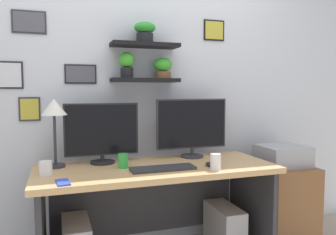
% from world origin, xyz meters
% --- Properties ---
extents(back_wall_assembly, '(4.40, 0.24, 2.70)m').
position_xyz_m(back_wall_assembly, '(-0.00, 0.44, 1.36)').
color(back_wall_assembly, silver).
rests_on(back_wall_assembly, ground).
extents(desk, '(1.68, 0.68, 0.75)m').
position_xyz_m(desk, '(0.00, 0.06, 0.54)').
color(desk, tan).
rests_on(desk, ground).
extents(monitor_left, '(0.54, 0.18, 0.44)m').
position_xyz_m(monitor_left, '(-0.36, 0.22, 0.98)').
color(monitor_left, black).
rests_on(monitor_left, desk).
extents(monitor_right, '(0.59, 0.18, 0.47)m').
position_xyz_m(monitor_right, '(0.36, 0.22, 1.00)').
color(monitor_right, '#2D2D33').
rests_on(monitor_right, desk).
extents(keyboard, '(0.44, 0.14, 0.02)m').
position_xyz_m(keyboard, '(0.01, -0.12, 0.76)').
color(keyboard, '#2D2D33').
rests_on(keyboard, desk).
extents(computer_mouse, '(0.06, 0.09, 0.03)m').
position_xyz_m(computer_mouse, '(0.35, -0.13, 0.77)').
color(computer_mouse, black).
rests_on(computer_mouse, desk).
extents(desk_lamp, '(0.18, 0.18, 0.48)m').
position_xyz_m(desk_lamp, '(-0.69, 0.18, 1.13)').
color(desk_lamp, '#2D2D33').
rests_on(desk_lamp, desk).
extents(cell_phone, '(0.09, 0.15, 0.01)m').
position_xyz_m(cell_phone, '(-0.64, -0.25, 0.76)').
color(cell_phone, blue).
rests_on(cell_phone, desk).
extents(coffee_mug, '(0.08, 0.08, 0.09)m').
position_xyz_m(coffee_mug, '(-0.74, -0.02, 0.80)').
color(coffee_mug, white).
rests_on(coffee_mug, desk).
extents(pen_cup, '(0.07, 0.07, 0.10)m').
position_xyz_m(pen_cup, '(-0.24, 0.02, 0.80)').
color(pen_cup, green).
rests_on(pen_cup, desk).
extents(water_cup, '(0.07, 0.07, 0.11)m').
position_xyz_m(water_cup, '(0.34, -0.24, 0.81)').
color(water_cup, white).
rests_on(water_cup, desk).
extents(drawer_cabinet, '(0.44, 0.50, 0.65)m').
position_xyz_m(drawer_cabinet, '(1.14, 0.10, 0.32)').
color(drawer_cabinet, brown).
rests_on(drawer_cabinet, ground).
extents(printer, '(0.38, 0.34, 0.17)m').
position_xyz_m(printer, '(1.14, 0.10, 0.73)').
color(printer, '#9E9EA3').
rests_on(printer, drawer_cabinet).
extents(computer_tower_right, '(0.18, 0.40, 0.38)m').
position_xyz_m(computer_tower_right, '(0.55, 0.02, 0.19)').
color(computer_tower_right, '#99999E').
rests_on(computer_tower_right, ground).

